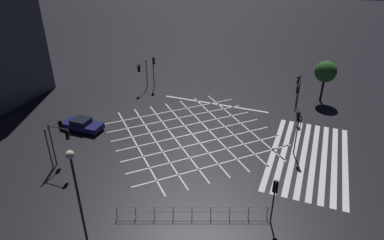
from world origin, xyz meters
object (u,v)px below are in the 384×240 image
Objects in this scene: traffic_light_median_south at (297,124)px; street_tree_near at (326,72)px; traffic_light_se_main at (299,89)px; traffic_light_nw_main at (55,134)px; waiting_car at (82,125)px; traffic_light_ne_cross at (154,66)px; traffic_light_sw_main at (275,193)px; traffic_light_se_cross at (298,86)px; traffic_light_nw_cross at (61,138)px; traffic_light_ne_main at (142,70)px; street_lamp_west at (78,197)px.

traffic_light_median_south is 13.35m from street_tree_near.
traffic_light_se_main reaches higher than traffic_light_nw_main.
traffic_light_median_south reaches higher than waiting_car.
traffic_light_ne_cross is 26.89m from traffic_light_sw_main.
traffic_light_sw_main is 19.01m from traffic_light_se_cross.
traffic_light_se_cross is (-0.21, -18.36, -0.00)m from traffic_light_ne_cross.
street_tree_near is (3.47, -21.08, 0.80)m from traffic_light_ne_cross.
traffic_light_nw_main is at bearing 152.83° from traffic_light_nw_cross.
traffic_light_ne_main is at bearing 2.59° from traffic_light_se_cross.
traffic_light_ne_cross is 0.96× the size of traffic_light_median_south.
traffic_light_nw_main is at bearing 44.88° from traffic_light_se_cross.
traffic_light_median_south is at bearing 27.14° from traffic_light_nw_cross.
traffic_light_median_south is 1.17× the size of traffic_light_ne_main.
traffic_light_sw_main is 0.91× the size of traffic_light_nw_main.
traffic_light_se_main is at bearing -46.93° from traffic_light_nw_main.
traffic_light_nw_cross is 1.05× the size of traffic_light_nw_main.
traffic_light_ne_cross is 21.58m from traffic_light_median_south.
traffic_light_sw_main is 22.82m from street_tree_near.
traffic_light_nw_cross reaches higher than waiting_car.
traffic_light_se_main reaches higher than traffic_light_sw_main.
street_tree_near is (30.64, -11.72, -1.86)m from street_lamp_west.
traffic_light_median_south reaches higher than traffic_light_sw_main.
traffic_light_median_south reaches higher than traffic_light_se_cross.
traffic_light_se_cross is at bearing 92.59° from traffic_light_ne_main.
traffic_light_se_cross is at bearing -84.55° from traffic_light_median_south.
traffic_light_nw_cross is at bearing 27.14° from traffic_light_median_south.
street_lamp_west reaches higher than traffic_light_se_main.
street_lamp_west is at bearing -70.99° from traffic_light_ne_cross.
traffic_light_nw_cross is at bearing 46.55° from street_lamp_west.
street_tree_near reaches higher than traffic_light_ne_cross.
traffic_light_sw_main is 0.87× the size of traffic_light_nw_cross.
traffic_light_se_cross reaches higher than traffic_light_nw_cross.
waiting_car is at bearing 32.25° from traffic_light_se_cross.
traffic_light_ne_main is at bearing 3.34° from traffic_light_nw_main.
traffic_light_se_cross is at bearing -18.45° from street_lamp_west.
traffic_light_se_cross is at bearing 143.47° from street_tree_near.
traffic_light_ne_cross is at bearing -93.61° from traffic_light_se_main.
traffic_light_sw_main is 0.70× the size of street_tree_near.
street_lamp_west is 1.68× the size of street_tree_near.
street_lamp_west is (-26.00, 9.17, 2.59)m from traffic_light_se_main.
traffic_light_nw_main reaches higher than waiting_car.
traffic_light_se_main is 27.69m from street_lamp_west.
traffic_light_median_south is at bearing 172.17° from street_tree_near.
street_tree_near is at bearing 9.35° from traffic_light_ne_cross.
street_tree_near is (13.20, -1.81, 0.68)m from traffic_light_median_south.
traffic_light_nw_cross is 0.81× the size of street_tree_near.
traffic_light_se_cross is at bearing 1.40° from traffic_light_sw_main.
traffic_light_ne_main is (0.08, 19.69, -0.32)m from traffic_light_se_main.
street_lamp_west is at bearing 71.55° from traffic_light_se_cross.
traffic_light_nw_cross is at bearing 138.26° from street_tree_near.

